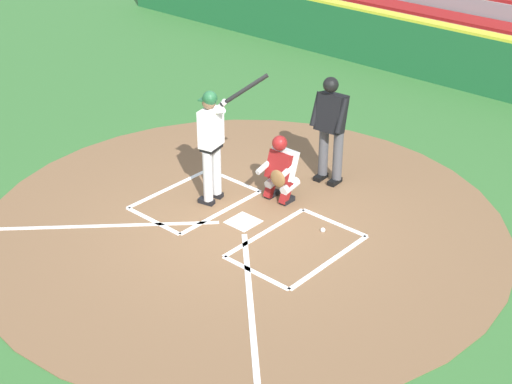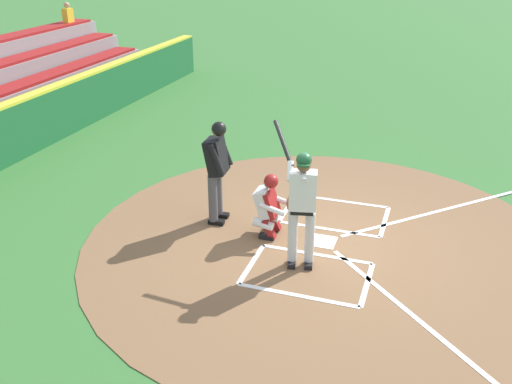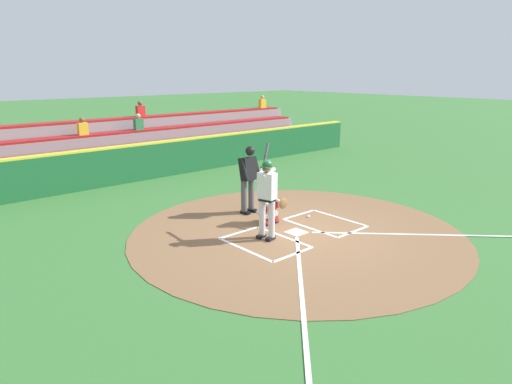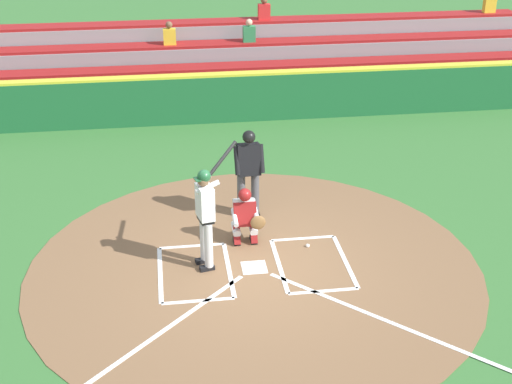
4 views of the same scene
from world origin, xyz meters
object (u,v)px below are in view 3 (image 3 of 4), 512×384
catcher (270,202)px  plate_umpire (249,175)px  batter (267,193)px  baseball (308,216)px

catcher → plate_umpire: plate_umpire is taller
batter → catcher: size_ratio=1.88×
baseball → catcher: bearing=-16.7°
batter → baseball: size_ratio=28.76×
batter → plate_umpire: batter is taller
catcher → plate_umpire: (-0.19, -1.03, 0.49)m
batter → plate_umpire: (-0.97, -1.76, -0.02)m
plate_umpire → baseball: bearing=124.3°
batter → baseball: 2.21m
batter → baseball: batter is taller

